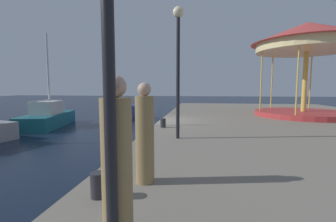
# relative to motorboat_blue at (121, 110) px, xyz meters

# --- Properties ---
(ground_plane) EXTENTS (120.00, 120.00, 0.00)m
(ground_plane) POSITION_rel_motorboat_blue_xyz_m (4.51, -6.61, -0.63)
(ground_plane) COLOR black
(quay_dock) EXTENTS (14.32, 28.66, 0.80)m
(quay_dock) POSITION_rel_motorboat_blue_xyz_m (11.67, -6.61, -0.23)
(quay_dock) COLOR gray
(quay_dock) RESTS_ON ground
(motorboat_blue) EXTENTS (2.50, 5.00, 1.63)m
(motorboat_blue) POSITION_rel_motorboat_blue_xyz_m (0.00, 0.00, 0.00)
(motorboat_blue) COLOR navy
(motorboat_blue) RESTS_ON ground
(sailboat_teal) EXTENTS (2.96, 5.31, 6.07)m
(sailboat_teal) POSITION_rel_motorboat_blue_xyz_m (-3.24, -4.93, 0.01)
(sailboat_teal) COLOR #19606B
(sailboat_teal) RESTS_ON ground
(carousel) EXTENTS (6.37, 6.37, 5.60)m
(carousel) POSITION_rel_motorboat_blue_xyz_m (12.91, -3.58, 4.37)
(carousel) COLOR #B23333
(carousel) RESTS_ON quay_dock
(lamp_post_mid_promenade) EXTENTS (0.36, 0.36, 4.38)m
(lamp_post_mid_promenade) POSITION_rel_motorboat_blue_xyz_m (5.90, -10.91, 3.16)
(lamp_post_mid_promenade) COLOR black
(lamp_post_mid_promenade) RESTS_ON quay_dock
(bollard_south) EXTENTS (0.24, 0.24, 0.40)m
(bollard_south) POSITION_rel_motorboat_blue_xyz_m (5.07, -15.40, 0.37)
(bollard_south) COLOR #2D2D33
(bollard_south) RESTS_ON quay_dock
(bollard_north) EXTENTS (0.24, 0.24, 0.40)m
(bollard_north) POSITION_rel_motorboat_blue_xyz_m (5.05, -8.81, 0.37)
(bollard_north) COLOR #2D2D33
(bollard_north) RESTS_ON quay_dock
(person_by_the_water) EXTENTS (0.34, 0.34, 1.86)m
(person_by_the_water) POSITION_rel_motorboat_blue_xyz_m (5.77, -16.38, 1.05)
(person_by_the_water) COLOR #937A4C
(person_by_the_water) RESTS_ON quay_dock
(person_mid_promenade) EXTENTS (0.34, 0.34, 1.82)m
(person_mid_promenade) POSITION_rel_motorboat_blue_xyz_m (5.67, -14.71, 1.03)
(person_mid_promenade) COLOR #937A4C
(person_mid_promenade) RESTS_ON quay_dock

